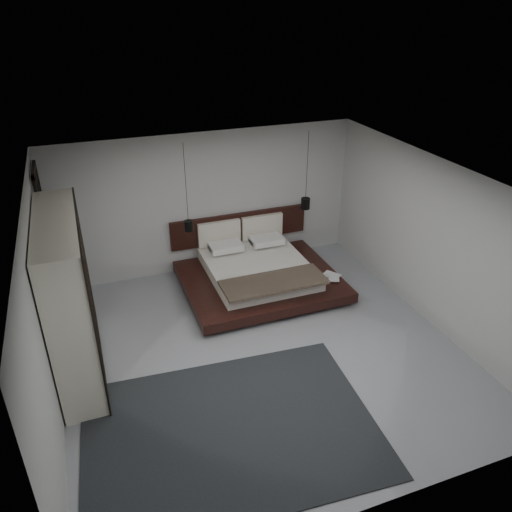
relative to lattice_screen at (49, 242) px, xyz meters
name	(u,v)px	position (x,y,z in m)	size (l,w,h in m)	color
floor	(262,350)	(2.95, -2.45, -1.30)	(6.00, 6.00, 0.00)	gray
ceiling	(263,183)	(2.95, -2.45, 1.50)	(6.00, 6.00, 0.00)	white
wall_back	(208,203)	(2.95, 0.55, 0.10)	(6.00, 6.00, 0.00)	#B1B1AE
wall_front	(373,418)	(2.95, -5.45, 0.10)	(6.00, 6.00, 0.00)	#B1B1AE
wall_left	(44,314)	(-0.05, -2.45, 0.10)	(6.00, 6.00, 0.00)	#B1B1AE
wall_right	(432,242)	(5.95, -2.45, 0.10)	(6.00, 6.00, 0.00)	#B1B1AE
lattice_screen	(49,242)	(0.00, 0.00, 0.00)	(0.05, 0.90, 2.60)	black
bed	(258,272)	(3.59, -0.55, -1.01)	(2.88, 2.43, 1.09)	black
book_lower	(328,278)	(4.77, -1.21, -1.02)	(0.24, 0.32, 0.03)	#99724C
book_upper	(328,278)	(4.75, -1.25, -0.99)	(0.20, 0.27, 0.02)	#99724C
pendant_left	(189,225)	(2.41, -0.08, -0.03)	(0.16, 0.16, 1.64)	black
pendant_right	(305,203)	(4.77, -0.08, 0.07)	(0.18, 0.18, 1.54)	black
wardrobe	(69,299)	(0.25, -1.84, -0.09)	(0.58, 2.47, 2.42)	#EDE8CF
rug	(231,430)	(1.98, -3.85, -1.29)	(3.75, 2.68, 0.02)	black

